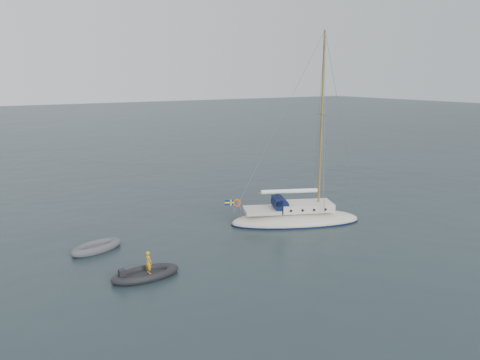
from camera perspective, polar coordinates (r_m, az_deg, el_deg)
ground at (r=29.99m, az=3.28°, el=-6.41°), size 300.00×300.00×0.00m
sailboat at (r=31.77m, az=6.84°, el=-3.51°), size 9.23×2.77×13.14m
dinghy at (r=28.15m, az=-17.10°, el=-7.84°), size 3.15×1.42×0.45m
rib at (r=24.01m, az=-11.48°, el=-11.10°), size 3.46×1.57×1.36m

